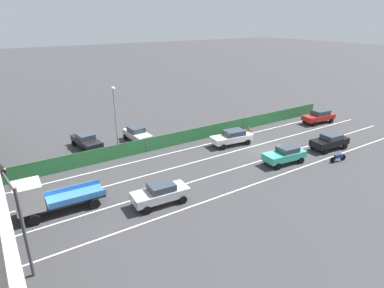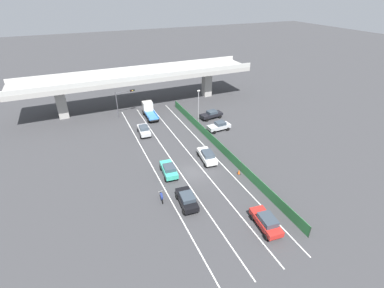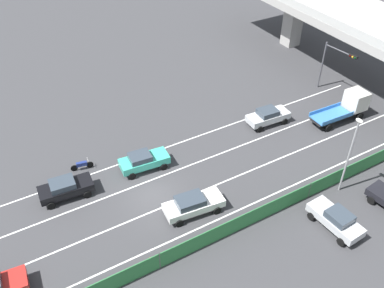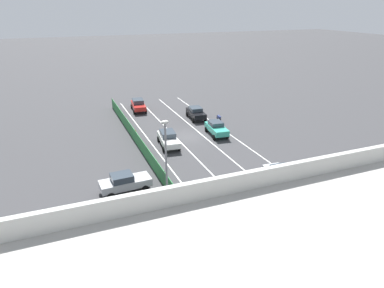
{
  "view_description": "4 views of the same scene",
  "coord_description": "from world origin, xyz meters",
  "views": [
    {
      "loc": [
        -22.55,
        24.0,
        13.25
      ],
      "look_at": [
        1.48,
        8.32,
        2.04
      ],
      "focal_mm": 30.53,
      "sensor_mm": 36.0,
      "label": 1
    },
    {
      "loc": [
        -13.25,
        -30.12,
        23.41
      ],
      "look_at": [
        1.93,
        4.53,
        1.86
      ],
      "focal_mm": 26.1,
      "sensor_mm": 36.0,
      "label": 2
    },
    {
      "loc": [
        22.69,
        -9.51,
        24.65
      ],
      "look_at": [
        -2.71,
        5.26,
        1.32
      ],
      "focal_mm": 39.63,
      "sensor_mm": 36.0,
      "label": 3
    },
    {
      "loc": [
        14.06,
        36.03,
        14.88
      ],
      "look_at": [
        2.5,
        7.15,
        2.1
      ],
      "focal_mm": 31.89,
      "sensor_mm": 36.0,
      "label": 4
    }
  ],
  "objects": [
    {
      "name": "car_sedan_red",
      "position": [
        3.15,
        -12.95,
        0.94
      ],
      "size": [
        2.3,
        4.64,
        1.71
      ],
      "color": "red",
      "rests_on": "ground"
    },
    {
      "name": "car_sedan_white",
      "position": [
        3.28,
        1.86,
        0.91
      ],
      "size": [
        2.36,
        4.82,
        1.65
      ],
      "color": "white",
      "rests_on": "ground"
    },
    {
      "name": "lane_line_mid_left",
      "position": [
        -1.63,
        4.05,
        0.0
      ],
      "size": [
        0.14,
        44.1,
        0.01
      ],
      "primitive_type": "cube",
      "color": "silver",
      "rests_on": "ground"
    },
    {
      "name": "car_sedan_black",
      "position": [
        -3.37,
        -6.06,
        0.91
      ],
      "size": [
        2.26,
        4.37,
        1.64
      ],
      "color": "black",
      "rests_on": "ground"
    },
    {
      "name": "lane_line_right_edge",
      "position": [
        4.9,
        4.05,
        0.0
      ],
      "size": [
        0.14,
        44.1,
        0.01
      ],
      "primitive_type": "cube",
      "color": "silver",
      "rests_on": "ground"
    },
    {
      "name": "parked_wagon_silver",
      "position": [
        9.9,
        10.23,
        0.91
      ],
      "size": [
        4.37,
        2.14,
        1.67
      ],
      "color": "#B2B5B7",
      "rests_on": "ground"
    },
    {
      "name": "lane_line_mid_right",
      "position": [
        1.63,
        4.05,
        0.0
      ],
      "size": [
        0.14,
        44.1,
        0.01
      ],
      "primitive_type": "cube",
      "color": "silver",
      "rests_on": "ground"
    },
    {
      "name": "lane_line_left_edge",
      "position": [
        -4.9,
        4.05,
        0.0
      ],
      "size": [
        0.14,
        44.1,
        0.01
      ],
      "primitive_type": "cube",
      "color": "silver",
      "rests_on": "ground"
    },
    {
      "name": "car_taxi_teal",
      "position": [
        -3.28,
        0.76,
        0.91
      ],
      "size": [
        2.24,
        4.37,
        1.65
      ],
      "color": "teal",
      "rests_on": "ground"
    },
    {
      "name": "traffic_cone",
      "position": [
        5.9,
        -3.06,
        0.35
      ],
      "size": [
        0.47,
        0.47,
        0.74
      ],
      "color": "orange",
      "rests_on": "ground"
    },
    {
      "name": "motorcycle",
      "position": [
        -5.91,
        -3.91,
        0.46
      ],
      "size": [
        0.62,
        1.94,
        0.93
      ],
      "color": "black",
      "rests_on": "ground"
    },
    {
      "name": "car_sedan_silver",
      "position": [
        -3.24,
        14.23,
        0.91
      ],
      "size": [
        2.18,
        4.4,
        1.65
      ],
      "color": "#B7BABC",
      "rests_on": "ground"
    },
    {
      "name": "parked_sedan_dark",
      "position": [
        11.05,
        15.63,
        0.87
      ],
      "size": [
        4.78,
        2.42,
        1.58
      ],
      "color": "black",
      "rests_on": "ground"
    },
    {
      "name": "flatbed_truck_blue",
      "position": [
        -0.11,
        21.85,
        1.39
      ],
      "size": [
        2.39,
        6.04,
        2.73
      ],
      "color": "black",
      "rests_on": "ground"
    },
    {
      "name": "ground_plane",
      "position": [
        0.0,
        0.0,
        0.0
      ],
      "size": [
        300.0,
        300.0,
        0.0
      ],
      "primitive_type": "plane",
      "color": "#38383A"
    },
    {
      "name": "street_lamp",
      "position": [
        7.17,
        13.53,
        4.31
      ],
      "size": [
        0.6,
        0.36,
        7.1
      ],
      "color": "gray",
      "rests_on": "ground"
    },
    {
      "name": "green_fence",
      "position": [
        6.53,
        4.05,
        0.75
      ],
      "size": [
        0.1,
        40.2,
        1.51
      ],
      "color": "#2D753D",
      "rests_on": "ground"
    }
  ]
}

